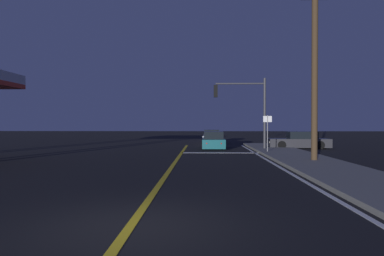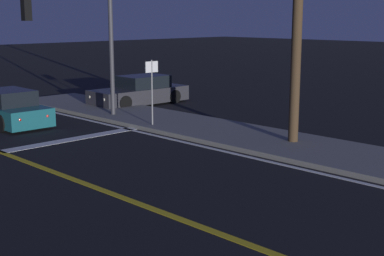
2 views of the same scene
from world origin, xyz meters
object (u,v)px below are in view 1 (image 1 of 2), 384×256
Objects in this scene: car_mid_block_silver at (212,137)px; utility_pole_right at (315,63)px; street_sign_corner at (267,128)px; traffic_signal_near_right at (245,102)px; car_parked_curb_teal at (213,141)px; car_side_waiting_charcoal at (299,141)px.

car_mid_block_silver is 0.48× the size of utility_pole_right.
car_mid_block_silver is 1.85× the size of street_sign_corner.
car_mid_block_silver is 0.88× the size of traffic_signal_near_right.
utility_pole_right reaches higher than car_parked_curb_teal.
traffic_signal_near_right is (2.23, -8.93, 2.96)m from car_mid_block_silver.
utility_pole_right is at bearing 170.63° from car_side_waiting_charcoal.
utility_pole_right is at bearing -72.69° from car_mid_block_silver.
car_mid_block_silver is 1.03× the size of car_parked_curb_teal.
car_side_waiting_charcoal is (6.71, -6.92, 0.00)m from car_mid_block_silver.
street_sign_corner is at bearing 104.95° from utility_pole_right.
car_parked_curb_teal is 5.84m from street_sign_corner.
utility_pole_right is at bearing 107.36° from traffic_signal_near_right.
utility_pole_right reaches higher than traffic_signal_near_right.
car_parked_curb_teal is 4.16m from traffic_signal_near_right.
traffic_signal_near_right is at bearing 107.36° from utility_pole_right.
car_parked_curb_teal is at bearing 93.33° from car_side_waiting_charcoal.
traffic_signal_near_right is at bearing 111.71° from street_sign_corner.
traffic_signal_near_right reaches higher than street_sign_corner.
car_parked_curb_teal is 11.83m from utility_pole_right.
car_parked_curb_teal is 0.85× the size of traffic_signal_near_right.
street_sign_corner is at bearing 111.71° from traffic_signal_near_right.
street_sign_corner reaches higher than car_side_waiting_charcoal.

